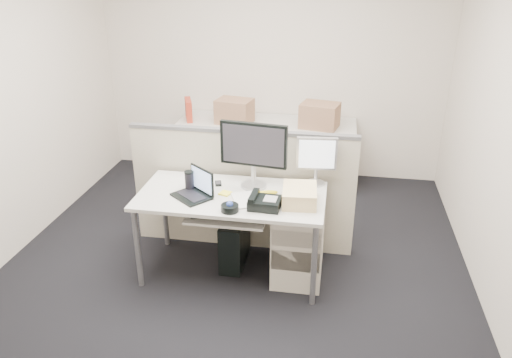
% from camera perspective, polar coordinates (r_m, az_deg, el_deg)
% --- Properties ---
extents(floor, '(4.00, 4.50, 0.01)m').
position_cam_1_polar(floor, '(4.37, -2.64, -10.46)').
color(floor, black).
rests_on(floor, ground).
extents(wall_back, '(4.00, 0.02, 2.70)m').
position_cam_1_polar(wall_back, '(5.92, 1.81, 13.19)').
color(wall_back, beige).
rests_on(wall_back, ground).
extents(wall_front, '(4.00, 0.02, 2.70)m').
position_cam_1_polar(wall_front, '(1.87, -18.62, -14.48)').
color(wall_front, beige).
rests_on(wall_front, ground).
extents(desk, '(1.50, 0.75, 0.73)m').
position_cam_1_polar(desk, '(4.03, -2.82, -2.61)').
color(desk, '#B7B3AB').
rests_on(desk, floor).
extents(keyboard_tray, '(0.62, 0.32, 0.02)m').
position_cam_1_polar(keyboard_tray, '(3.90, -3.37, -4.37)').
color(keyboard_tray, '#B7B3AB').
rests_on(keyboard_tray, desk).
extents(drawer_pedestal, '(0.40, 0.55, 0.65)m').
position_cam_1_polar(drawer_pedestal, '(4.17, 4.89, -7.05)').
color(drawer_pedestal, beige).
rests_on(drawer_pedestal, floor).
extents(cubicle_partition, '(2.00, 0.06, 1.10)m').
position_cam_1_polar(cubicle_partition, '(4.47, -1.57, -1.39)').
color(cubicle_partition, '#B7A999').
rests_on(cubicle_partition, floor).
extents(back_counter, '(2.00, 0.60, 0.72)m').
position_cam_1_polar(back_counter, '(5.89, 1.25, 3.10)').
color(back_counter, beige).
rests_on(back_counter, floor).
extents(monitor_main, '(0.57, 0.28, 0.55)m').
position_cam_1_polar(monitor_main, '(4.02, -0.28, 2.71)').
color(monitor_main, black).
rests_on(monitor_main, desk).
extents(monitor_small, '(0.34, 0.19, 0.40)m').
position_cam_1_polar(monitor_small, '(4.13, 6.91, 2.01)').
color(monitor_small, '#B7B7BC').
rests_on(monitor_small, desk).
extents(laptop, '(0.37, 0.36, 0.22)m').
position_cam_1_polar(laptop, '(3.93, -7.47, -0.65)').
color(laptop, black).
rests_on(laptop, desk).
extents(trackball, '(0.17, 0.17, 0.05)m').
position_cam_1_polar(trackball, '(3.74, -3.01, -3.33)').
color(trackball, black).
rests_on(trackball, desk).
extents(desk_phone, '(0.25, 0.21, 0.08)m').
position_cam_1_polar(desk_phone, '(3.78, 1.02, -2.78)').
color(desk_phone, black).
rests_on(desk_phone, desk).
extents(paper_stack, '(0.31, 0.34, 0.01)m').
position_cam_1_polar(paper_stack, '(3.90, -0.94, -2.37)').
color(paper_stack, silver).
rests_on(paper_stack, desk).
extents(sticky_pad, '(0.11, 0.11, 0.01)m').
position_cam_1_polar(sticky_pad, '(4.01, -3.54, -1.64)').
color(sticky_pad, yellow).
rests_on(sticky_pad, desk).
extents(travel_mug, '(0.09, 0.09, 0.15)m').
position_cam_1_polar(travel_mug, '(4.07, -7.62, -0.29)').
color(travel_mug, black).
rests_on(travel_mug, desk).
extents(banana, '(0.19, 0.11, 0.04)m').
position_cam_1_polar(banana, '(3.97, 1.20, -1.61)').
color(banana, gold).
rests_on(banana, desk).
extents(cellphone, '(0.08, 0.11, 0.01)m').
position_cam_1_polar(cellphone, '(4.18, -4.34, -0.51)').
color(cellphone, black).
rests_on(cellphone, desk).
extents(manila_folders, '(0.28, 0.35, 0.12)m').
position_cam_1_polar(manila_folders, '(3.86, 5.00, -1.87)').
color(manila_folders, '#DFBB84').
rests_on(manila_folders, desk).
extents(keyboard, '(0.50, 0.26, 0.03)m').
position_cam_1_polar(keyboard, '(3.93, -3.96, -3.73)').
color(keyboard, black).
rests_on(keyboard, keyboard_tray).
extents(pc_tower_desk, '(0.19, 0.47, 0.43)m').
position_cam_1_polar(pc_tower_desk, '(4.37, -2.44, -7.05)').
color(pc_tower_desk, black).
rests_on(pc_tower_desk, floor).
extents(pc_tower_spare_dark, '(0.31, 0.43, 0.37)m').
position_cam_1_polar(pc_tower_spare_dark, '(6.35, -10.32, 2.63)').
color(pc_tower_spare_dark, black).
rests_on(pc_tower_spare_dark, floor).
extents(pc_tower_spare_silver, '(0.29, 0.47, 0.41)m').
position_cam_1_polar(pc_tower_spare_silver, '(6.34, -10.33, 2.78)').
color(pc_tower_spare_silver, '#B7B7BC').
rests_on(pc_tower_spare_silver, floor).
extents(cardboard_box_left, '(0.43, 0.36, 0.29)m').
position_cam_1_polar(cardboard_box_left, '(5.68, -2.47, 7.65)').
color(cardboard_box_left, '#95684C').
rests_on(cardboard_box_left, back_counter).
extents(cardboard_box_right, '(0.46, 0.39, 0.29)m').
position_cam_1_polar(cardboard_box_right, '(5.56, 7.28, 7.12)').
color(cardboard_box_right, '#95684C').
rests_on(cardboard_box_right, back_counter).
extents(red_binder, '(0.16, 0.28, 0.26)m').
position_cam_1_polar(red_binder, '(5.83, -7.71, 7.77)').
color(red_binder, '#B23420').
rests_on(red_binder, back_counter).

